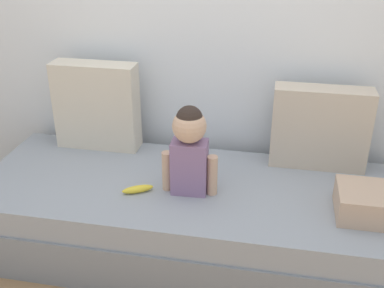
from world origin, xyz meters
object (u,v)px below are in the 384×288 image
Objects in this scene: throw_pillow_left at (97,106)px; banana at (138,189)px; couch at (192,217)px; folded_blanket at (378,204)px; toddler at (189,147)px; throw_pillow_right at (320,128)px.

banana is (0.41, -0.51, -0.25)m from throw_pillow_left.
folded_blanket reaches higher than couch.
couch is 0.38m from banana.
toddler is 2.89× the size of banana.
throw_pillow_right reaches higher than couch.
couch is 0.49m from toddler.
banana is at bearing -153.31° from couch.
toddler is at bearing 14.02° from banana.
throw_pillow_left is (-0.68, 0.37, 0.49)m from couch.
toddler is at bearing 177.06° from folded_blanket.
throw_pillow_left reaches higher than folded_blanket.
banana is at bearing -179.13° from folded_blanket.
throw_pillow_left is 0.70m from banana.
throw_pillow_right is at bearing 28.02° from banana.
couch is 14.52× the size of banana.
folded_blanket reaches higher than banana.
throw_pillow_left is 1.36× the size of folded_blanket.
banana is (-0.27, -0.14, 0.23)m from couch.
banana reaches higher than couch.
toddler is (-0.68, -0.44, 0.03)m from throw_pillow_right.
throw_pillow_left is 0.81m from toddler.
folded_blanket is (0.95, -0.05, -0.20)m from toddler.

